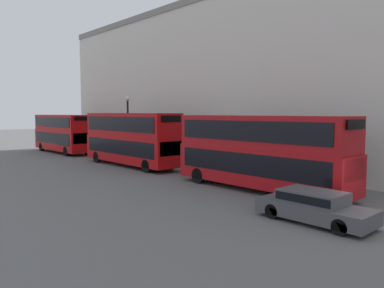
# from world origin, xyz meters

# --- Properties ---
(ground_plane) EXTENTS (200.00, 200.00, 0.00)m
(ground_plane) POSITION_xyz_m (0.00, 0.00, 0.00)
(ground_plane) COLOR #5B5B5B
(bus_leading) EXTENTS (2.59, 11.13, 4.34)m
(bus_leading) POSITION_xyz_m (1.60, 7.02, 2.39)
(bus_leading) COLOR #A80F14
(bus_leading) RESTS_ON ground
(bus_second_in_queue) EXTENTS (2.59, 10.95, 4.46)m
(bus_second_in_queue) POSITION_xyz_m (1.60, 20.57, 2.46)
(bus_second_in_queue) COLOR #B20C0F
(bus_second_in_queue) RESTS_ON ground
(bus_third_in_queue) EXTENTS (2.59, 10.12, 4.25)m
(bus_third_in_queue) POSITION_xyz_m (1.60, 34.51, 2.35)
(bus_third_in_queue) COLOR #B20C0F
(bus_third_in_queue) RESTS_ON ground
(car_dark_sedan) EXTENTS (1.87, 4.70, 1.31)m
(car_dark_sedan) POSITION_xyz_m (-1.80, 1.59, 0.70)
(car_dark_sedan) COLOR #47474C
(car_dark_sedan) RESTS_ON ground
(street_lamp) EXTENTS (0.44, 0.44, 6.05)m
(street_lamp) POSITION_xyz_m (3.71, 24.36, 3.77)
(street_lamp) COLOR black
(street_lamp) RESTS_ON ground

